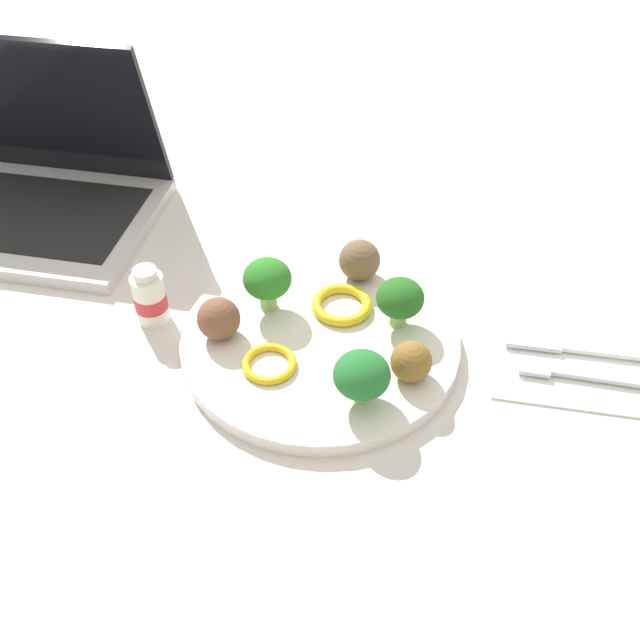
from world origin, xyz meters
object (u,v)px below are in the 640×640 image
(plate, at_px, (320,340))
(meatball_back_right, at_px, (360,260))
(broccoli_floret_back_left, at_px, (267,280))
(pepper_ring_near_rim, at_px, (269,364))
(meatball_mid_right, at_px, (411,361))
(pepper_ring_front_right, at_px, (342,305))
(broccoli_floret_far_rim, at_px, (400,299))
(laptop, at_px, (25,186))
(knife, at_px, (572,347))
(broccoli_floret_back_right, at_px, (362,375))
(fork, at_px, (574,372))
(yogurt_bottle, at_px, (149,299))
(napkin, at_px, (579,364))
(meatball_back_left, at_px, (219,319))

(plate, bearing_deg, meatball_back_right, -101.34)
(broccoli_floret_back_left, distance_m, pepper_ring_near_rim, 0.09)
(meatball_back_right, bearing_deg, meatball_mid_right, 118.89)
(meatball_back_right, relative_size, pepper_ring_front_right, 0.71)
(plate, height_order, broccoli_floret_far_rim, broccoli_floret_far_rim)
(broccoli_floret_back_left, distance_m, laptop, 0.37)
(meatball_mid_right, height_order, knife, meatball_mid_right)
(plate, relative_size, broccoli_floret_back_right, 5.28)
(pepper_ring_near_rim, height_order, pepper_ring_front_right, pepper_ring_front_right)
(fork, bearing_deg, yogurt_bottle, 2.08)
(broccoli_floret_back_right, height_order, laptop, laptop)
(meatball_mid_right, distance_m, pepper_ring_near_rim, 0.13)
(pepper_ring_near_rim, bearing_deg, meatball_mid_right, -172.01)
(pepper_ring_front_right, xyz_separation_m, laptop, (0.42, -0.11, 0.02))
(pepper_ring_near_rim, distance_m, laptop, 0.42)
(meatball_mid_right, bearing_deg, laptop, -20.45)
(napkin, height_order, laptop, laptop)
(meatball_back_left, bearing_deg, pepper_ring_front_right, -148.94)
(broccoli_floret_far_rim, distance_m, napkin, 0.19)
(pepper_ring_front_right, xyz_separation_m, napkin, (-0.24, 0.01, -0.02))
(meatball_back_left, relative_size, napkin, 0.25)
(plate, height_order, meatball_back_left, meatball_back_left)
(pepper_ring_front_right, distance_m, knife, 0.23)
(pepper_ring_front_right, distance_m, fork, 0.24)
(pepper_ring_near_rim, xyz_separation_m, pepper_ring_front_right, (-0.05, -0.10, 0.00))
(plate, distance_m, broccoli_floret_far_rim, 0.09)
(pepper_ring_near_rim, distance_m, pepper_ring_front_right, 0.11)
(broccoli_floret_far_rim, xyz_separation_m, laptop, (0.48, -0.12, -0.01))
(pepper_ring_near_rim, bearing_deg, knife, -160.06)
(meatball_back_right, relative_size, knife, 0.31)
(knife, bearing_deg, broccoli_floret_back_right, 32.83)
(plate, xyz_separation_m, fork, (-0.25, -0.01, -0.00))
(plate, height_order, pepper_ring_front_right, pepper_ring_front_right)
(broccoli_floret_back_right, xyz_separation_m, yogurt_bottle, (0.24, -0.07, -0.02))
(napkin, distance_m, yogurt_bottle, 0.44)
(broccoli_floret_back_left, height_order, pepper_ring_near_rim, broccoli_floret_back_left)
(broccoli_floret_back_left, xyz_separation_m, meatball_mid_right, (-0.16, 0.06, -0.02))
(meatball_mid_right, xyz_separation_m, fork, (-0.15, -0.05, -0.03))
(broccoli_floret_back_right, xyz_separation_m, pepper_ring_near_rim, (0.09, -0.02, -0.03))
(napkin, bearing_deg, meatball_back_left, 8.69)
(broccoli_floret_back_left, relative_size, pepper_ring_front_right, 0.92)
(meatball_mid_right, bearing_deg, meatball_back_left, -3.91)
(yogurt_bottle, relative_size, laptop, 0.20)
(pepper_ring_near_rim, bearing_deg, pepper_ring_front_right, -117.00)
(plate, bearing_deg, broccoli_floret_back_right, 126.62)
(fork, relative_size, yogurt_bottle, 1.82)
(pepper_ring_near_rim, relative_size, fork, 0.44)
(knife, bearing_deg, meatball_back_left, 11.72)
(broccoli_floret_back_right, xyz_separation_m, meatball_mid_right, (-0.04, -0.04, -0.01))
(plate, height_order, fork, plate)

